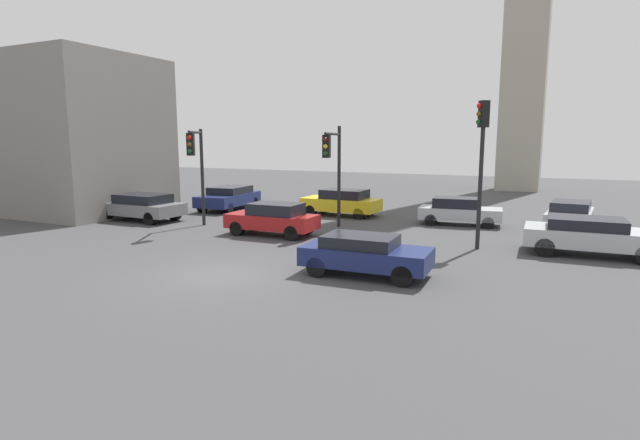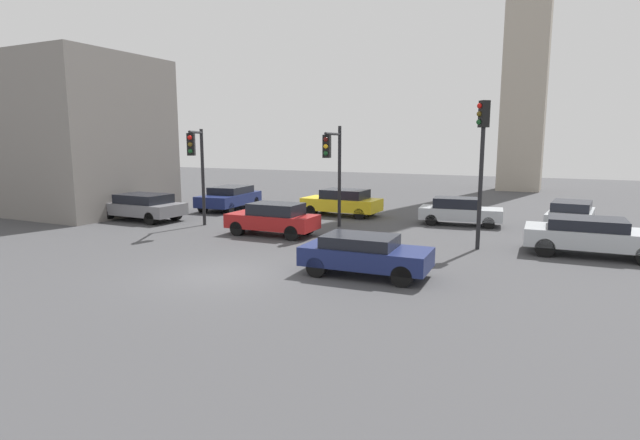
% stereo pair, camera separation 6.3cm
% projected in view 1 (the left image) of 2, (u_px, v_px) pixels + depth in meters
% --- Properties ---
extents(ground_plane, '(100.45, 100.45, 0.00)m').
position_uv_depth(ground_plane, '(221.00, 275.00, 15.89)').
color(ground_plane, '#424244').
extents(traffic_light_0, '(1.35, 2.37, 4.79)m').
position_uv_depth(traffic_light_0, '(196.00, 158.00, 23.51)').
color(traffic_light_0, black).
rests_on(traffic_light_0, ground_plane).
extents(traffic_light_1, '(0.48, 0.45, 5.71)m').
position_uv_depth(traffic_light_1, '(482.00, 148.00, 19.03)').
color(traffic_light_1, black).
rests_on(traffic_light_1, ground_plane).
extents(traffic_light_2, '(0.74, 2.81, 4.92)m').
position_uv_depth(traffic_light_2, '(333.00, 159.00, 23.05)').
color(traffic_light_2, black).
rests_on(traffic_light_2, ground_plane).
extents(car_0, '(4.08, 1.97, 1.28)m').
position_uv_depth(car_0, '(365.00, 254.00, 15.70)').
color(car_0, navy).
rests_on(car_0, ground_plane).
extents(car_1, '(2.63, 4.88, 1.41)m').
position_uv_depth(car_1, '(229.00, 197.00, 30.90)').
color(car_1, navy).
rests_on(car_1, ground_plane).
extents(car_2, '(4.72, 2.14, 1.42)m').
position_uv_depth(car_2, '(141.00, 206.00, 26.58)').
color(car_2, slate).
rests_on(car_2, ground_plane).
extents(car_3, '(4.18, 2.13, 1.38)m').
position_uv_depth(car_3, '(459.00, 211.00, 25.19)').
color(car_3, '#ADB2B7').
rests_on(car_3, ground_plane).
extents(car_4, '(2.21, 4.29, 1.36)m').
position_uv_depth(car_4, '(570.00, 215.00, 23.77)').
color(car_4, '#ADB2B7').
rests_on(car_4, ground_plane).
extents(car_5, '(4.38, 2.04, 1.50)m').
position_uv_depth(car_5, '(342.00, 202.00, 28.29)').
color(car_5, yellow).
rests_on(car_5, ground_plane).
extents(car_6, '(4.12, 1.88, 1.46)m').
position_uv_depth(car_6, '(273.00, 218.00, 22.38)').
color(car_6, maroon).
rests_on(car_6, ground_plane).
extents(car_7, '(4.71, 2.23, 1.40)m').
position_uv_depth(car_7, '(591.00, 235.00, 18.43)').
color(car_7, '#ADB2B7').
rests_on(car_7, ground_plane).
extents(building_flank, '(13.76, 7.60, 8.93)m').
position_uv_depth(building_flank, '(47.00, 137.00, 30.40)').
color(building_flank, gray).
rests_on(building_flank, ground_plane).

